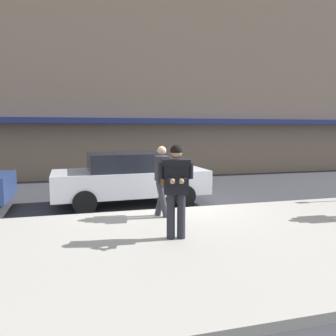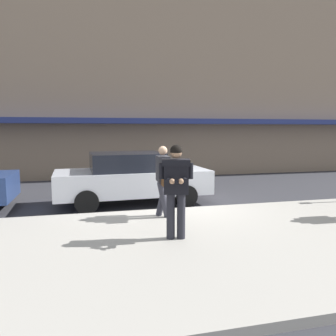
# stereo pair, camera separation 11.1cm
# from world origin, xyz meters

# --- Properties ---
(ground_plane) EXTENTS (80.00, 80.00, 0.00)m
(ground_plane) POSITION_xyz_m (0.00, 0.00, 0.00)
(ground_plane) COLOR #333338
(sidewalk) EXTENTS (32.00, 5.30, 0.14)m
(sidewalk) POSITION_xyz_m (1.00, -2.85, 0.07)
(sidewalk) COLOR #A8A399
(sidewalk) RESTS_ON ground
(curb_paint_line) EXTENTS (28.00, 0.12, 0.01)m
(curb_paint_line) POSITION_xyz_m (1.00, 0.05, 0.00)
(curb_paint_line) COLOR silver
(curb_paint_line) RESTS_ON ground
(storefront_facade) EXTENTS (28.00, 4.70, 10.37)m
(storefront_facade) POSITION_xyz_m (1.00, 8.49, 5.18)
(storefront_facade) COLOR #84705B
(storefront_facade) RESTS_ON ground
(parked_sedan_mid) EXTENTS (4.58, 2.09, 1.54)m
(parked_sedan_mid) POSITION_xyz_m (-1.08, 1.20, 0.79)
(parked_sedan_mid) COLOR silver
(parked_sedan_mid) RESTS_ON ground
(man_texting_on_phone) EXTENTS (0.64, 0.63, 1.81)m
(man_texting_on_phone) POSITION_xyz_m (-0.71, -2.59, 1.25)
(man_texting_on_phone) COLOR #23232B
(man_texting_on_phone) RESTS_ON sidewalk
(pedestrian_with_bag) EXTENTS (0.34, 0.72, 1.70)m
(pedestrian_with_bag) POSITION_xyz_m (-0.60, -0.96, 1.11)
(pedestrian_with_bag) COLOR #33333D
(pedestrian_with_bag) RESTS_ON sidewalk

